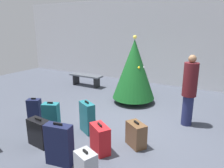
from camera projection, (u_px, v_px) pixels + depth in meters
name	position (u px, v px, depth m)	size (l,w,h in m)	color
ground_plane	(124.00, 127.00, 5.33)	(16.00, 16.00, 0.00)	#424754
back_wall	(175.00, 42.00, 8.59)	(16.00, 0.20, 3.58)	silver
holiday_tree	(134.00, 69.00, 6.75)	(1.36, 1.36, 2.17)	#4C3319
waiting_bench	(86.00, 78.00, 8.84)	(1.43, 0.44, 0.48)	#4C5159
traveller_0	(189.00, 89.00, 5.20)	(0.39, 0.39, 1.78)	#1E234C
suitcase_0	(39.00, 132.00, 4.44)	(0.53, 0.28, 0.61)	black
suitcase_1	(51.00, 117.00, 5.08)	(0.43, 0.35, 0.72)	#19606B
suitcase_2	(100.00, 139.00, 4.20)	(0.54, 0.47, 0.60)	#B2191E
suitcase_3	(136.00, 135.00, 4.42)	(0.51, 0.46, 0.55)	brown
suitcase_4	(86.00, 167.00, 3.38)	(0.40, 0.36, 0.57)	#9EA0A5
suitcase_5	(35.00, 111.00, 5.49)	(0.38, 0.33, 0.67)	#141938
suitcase_6	(59.00, 145.00, 3.80)	(0.52, 0.30, 0.81)	#141938
suitcase_7	(87.00, 117.00, 4.98)	(0.49, 0.38, 0.77)	#19606B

